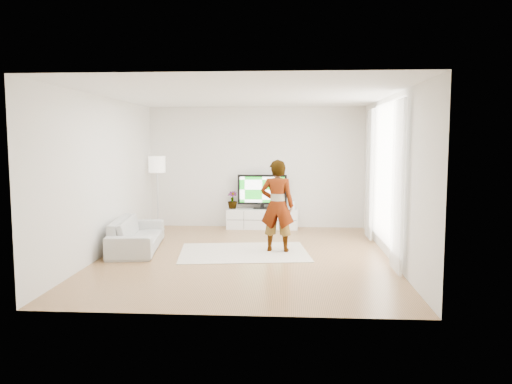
# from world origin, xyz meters

# --- Properties ---
(floor) EXTENTS (6.00, 6.00, 0.00)m
(floor) POSITION_xyz_m (0.00, 0.00, 0.00)
(floor) COLOR #AF7E4F
(floor) RESTS_ON ground
(ceiling) EXTENTS (6.00, 6.00, 0.00)m
(ceiling) POSITION_xyz_m (0.00, 0.00, 2.80)
(ceiling) COLOR white
(ceiling) RESTS_ON wall_back
(wall_left) EXTENTS (0.02, 6.00, 2.80)m
(wall_left) POSITION_xyz_m (-2.50, 0.00, 1.40)
(wall_left) COLOR silver
(wall_left) RESTS_ON floor
(wall_right) EXTENTS (0.02, 6.00, 2.80)m
(wall_right) POSITION_xyz_m (2.50, 0.00, 1.40)
(wall_right) COLOR silver
(wall_right) RESTS_ON floor
(wall_back) EXTENTS (5.00, 0.02, 2.80)m
(wall_back) POSITION_xyz_m (0.00, 3.00, 1.40)
(wall_back) COLOR silver
(wall_back) RESTS_ON floor
(wall_front) EXTENTS (5.00, 0.02, 2.80)m
(wall_front) POSITION_xyz_m (0.00, -3.00, 1.40)
(wall_front) COLOR silver
(wall_front) RESTS_ON floor
(window) EXTENTS (0.01, 2.60, 2.50)m
(window) POSITION_xyz_m (2.48, 0.30, 1.45)
(window) COLOR white
(window) RESTS_ON wall_right
(curtain_near) EXTENTS (0.04, 0.70, 2.60)m
(curtain_near) POSITION_xyz_m (2.40, -1.00, 1.35)
(curtain_near) COLOR white
(curtain_near) RESTS_ON floor
(curtain_far) EXTENTS (0.04, 0.70, 2.60)m
(curtain_far) POSITION_xyz_m (2.40, 1.60, 1.35)
(curtain_far) COLOR white
(curtain_far) RESTS_ON floor
(media_console) EXTENTS (1.63, 0.46, 0.46)m
(media_console) POSITION_xyz_m (0.16, 2.76, 0.23)
(media_console) COLOR white
(media_console) RESTS_ON floor
(television) EXTENTS (1.13, 0.22, 0.79)m
(television) POSITION_xyz_m (0.16, 2.79, 0.88)
(television) COLOR black
(television) RESTS_ON media_console
(game_console) EXTENTS (0.07, 0.15, 0.20)m
(game_console) POSITION_xyz_m (0.87, 2.76, 0.56)
(game_console) COLOR white
(game_console) RESTS_ON media_console
(potted_plant) EXTENTS (0.24, 0.24, 0.40)m
(potted_plant) POSITION_xyz_m (-0.54, 2.77, 0.66)
(potted_plant) COLOR #3F7238
(potted_plant) RESTS_ON media_console
(rug) EXTENTS (2.49, 1.93, 0.01)m
(rug) POSITION_xyz_m (-0.05, 0.26, 0.01)
(rug) COLOR beige
(rug) RESTS_ON floor
(player) EXTENTS (0.65, 0.46, 1.68)m
(player) POSITION_xyz_m (0.55, 0.40, 0.85)
(player) COLOR #334772
(player) RESTS_ON rug
(sofa) EXTENTS (1.05, 2.10, 0.59)m
(sofa) POSITION_xyz_m (-2.07, 0.40, 0.29)
(sofa) COLOR #B9B9B4
(sofa) RESTS_ON floor
(floor_lamp) EXTENTS (0.37, 0.37, 1.67)m
(floor_lamp) POSITION_xyz_m (-2.20, 2.44, 1.42)
(floor_lamp) COLOR silver
(floor_lamp) RESTS_ON floor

